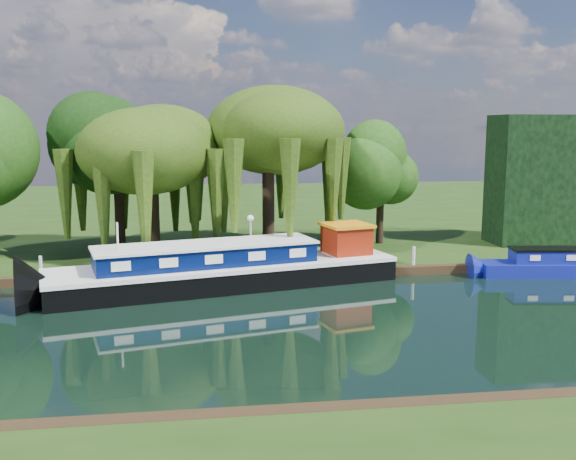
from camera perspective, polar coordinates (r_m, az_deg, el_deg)
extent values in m
plane|color=black|center=(25.03, -2.55, -8.74)|extent=(120.00, 120.00, 0.00)
cube|color=#1A310D|center=(58.25, -5.63, 1.69)|extent=(120.00, 52.00, 0.45)
cube|color=black|center=(31.49, -5.56, -4.25)|extent=(17.25, 7.64, 1.12)
cube|color=silver|center=(31.34, -5.57, -3.09)|extent=(17.35, 7.73, 0.21)
cube|color=#030F3E|center=(30.99, -7.25, -2.21)|extent=(10.78, 5.10, 0.89)
cube|color=silver|center=(30.90, -7.27, -1.30)|extent=(11.01, 5.33, 0.11)
cube|color=maroon|center=(33.54, 5.22, -0.87)|extent=(2.49, 2.49, 1.40)
cube|color=orange|center=(33.41, 5.24, 0.45)|extent=(2.77, 2.77, 0.15)
cylinder|color=silver|center=(30.14, -14.88, -1.45)|extent=(0.09, 0.09, 2.25)
cube|color=silver|center=(35.21, 21.13, -2.34)|extent=(0.54, 0.11, 0.29)
cube|color=silver|center=(35.94, 23.91, -2.28)|extent=(0.54, 0.11, 0.29)
cylinder|color=black|center=(37.23, -11.90, 1.44)|extent=(0.62, 0.62, 4.78)
ellipsoid|color=#243F0D|center=(36.94, -12.07, 6.76)|extent=(6.68, 6.68, 4.32)
cylinder|color=black|center=(37.15, -1.75, 1.99)|extent=(0.75, 0.75, 5.27)
ellipsoid|color=#243F0D|center=(36.88, -1.78, 7.87)|extent=(7.19, 7.19, 4.65)
cylinder|color=black|center=(39.71, -14.80, 3.03)|extent=(0.58, 0.58, 6.47)
ellipsoid|color=black|center=(39.54, -14.96, 6.84)|extent=(5.17, 5.17, 5.17)
cylinder|color=black|center=(40.65, 8.20, 2.35)|extent=(0.42, 0.42, 5.04)
ellipsoid|color=#1A3F0F|center=(40.46, 8.26, 5.26)|extent=(4.03, 4.03, 4.03)
cube|color=black|center=(43.37, 21.46, 4.20)|extent=(6.00, 3.00, 8.00)
cylinder|color=silver|center=(34.88, -3.33, -1.03)|extent=(0.10, 0.10, 2.20)
sphere|color=white|center=(34.68, -3.35, 1.05)|extent=(0.36, 0.36, 0.36)
cylinder|color=silver|center=(33.76, -21.12, -3.00)|extent=(0.16, 0.16, 1.00)
cylinder|color=silver|center=(32.88, -10.89, -2.86)|extent=(0.16, 0.16, 1.00)
cylinder|color=silver|center=(33.23, 1.27, -2.57)|extent=(0.16, 0.16, 1.00)
cylinder|color=silver|center=(34.67, 11.12, -2.26)|extent=(0.16, 0.16, 1.00)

